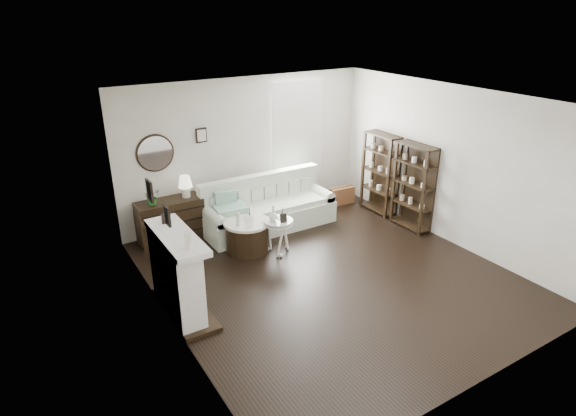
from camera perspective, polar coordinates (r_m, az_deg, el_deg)
room at (r=9.45m, az=-0.84°, el=8.97°), size 5.50×5.50×5.50m
fireplace at (r=6.63m, az=-12.97°, el=-7.96°), size 0.50×1.40×1.84m
shelf_unit_far at (r=9.72m, az=10.87°, el=4.06°), size 0.30×0.80×1.60m
shelf_unit_near at (r=9.12m, az=14.63°, el=2.45°), size 0.30×0.80×1.60m
sofa at (r=9.03m, az=-2.45°, el=-0.30°), size 2.48×0.86×0.96m
quilt at (r=8.49m, az=-6.83°, el=-0.18°), size 0.60×0.51×0.14m
suitcase at (r=10.17m, az=6.37°, el=1.48°), size 0.55×0.22×0.36m
dresser at (r=8.72m, az=-13.77°, el=-1.44°), size 1.13×0.49×0.76m
table_lamp at (r=8.60m, az=-12.05°, el=2.51°), size 0.30×0.30×0.39m
potted_plant at (r=8.41m, az=-15.82°, el=1.29°), size 0.30×0.28×0.29m
drum_table at (r=8.17m, az=-4.86°, el=-3.29°), size 0.78×0.78×0.54m
pedestal_table at (r=7.98m, az=-1.15°, el=-1.76°), size 0.49×0.49×0.60m
eiffel_drum at (r=8.10m, az=-4.57°, el=-0.72°), size 0.12×0.12×0.19m
bottle_drum at (r=7.85m, az=-5.94°, el=-1.14°), size 0.07×0.07×0.29m
card_frame_drum at (r=7.84m, az=-4.64°, el=-1.55°), size 0.15×0.07×0.19m
eiffel_ped at (r=7.99m, az=-0.68°, el=-0.62°), size 0.13×0.13×0.18m
flask_ped at (r=7.88m, az=-1.78°, el=-0.63°), size 0.14×0.14×0.27m
card_frame_ped at (r=7.83m, az=-0.54°, el=-1.21°), size 0.12×0.07×0.15m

